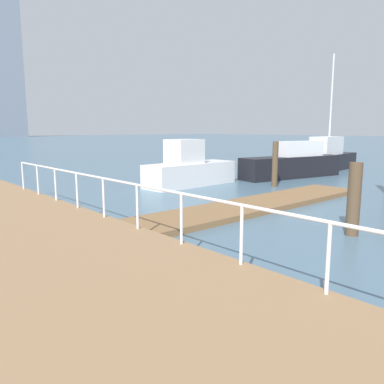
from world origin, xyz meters
The scene contains 9 objects.
ground_plane centered at (0.00, 20.00, 0.00)m, with size 300.00×300.00×0.00m, color slate.
floating_dock centered at (2.25, 11.96, 0.09)m, with size 11.50×2.00×0.18m, color olive.
boardwalk_railing centered at (-3.15, 7.77, 1.23)m, with size 0.06×22.63×1.08m.
dock_piling_1 centered at (6.99, 14.52, 1.08)m, with size 0.28×0.28×2.16m, color brown.
dock_piling_2 centered at (1.49, 8.02, 0.95)m, with size 0.33×0.33×1.90m, color brown.
moored_boat_0 centered at (10.71, 16.03, 0.80)m, with size 6.74×2.57×2.05m.
moored_boat_1 centered at (4.17, 17.53, 0.79)m, with size 5.00×1.78×2.26m.
moored_boat_2 centered at (15.62, 16.61, 0.87)m, with size 6.56×2.23×7.51m.
skyline_tower_4 centered at (35.58, 154.03, 42.38)m, with size 10.95×7.36×84.76m, color gray.
Camera 1 is at (-7.99, 3.58, 2.73)m, focal length 35.63 mm.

